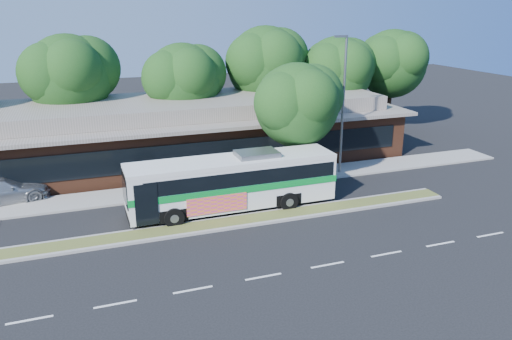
# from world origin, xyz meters

# --- Properties ---
(ground) EXTENTS (120.00, 120.00, 0.00)m
(ground) POSITION_xyz_m (0.00, 0.00, 0.00)
(ground) COLOR black
(ground) RESTS_ON ground
(median_strip) EXTENTS (26.00, 1.10, 0.15)m
(median_strip) POSITION_xyz_m (0.00, 0.60, 0.07)
(median_strip) COLOR #565D27
(median_strip) RESTS_ON ground
(sidewalk) EXTENTS (44.00, 2.60, 0.12)m
(sidewalk) POSITION_xyz_m (0.00, 6.40, 0.06)
(sidewalk) COLOR gray
(sidewalk) RESTS_ON ground
(plaza_building) EXTENTS (33.20, 11.20, 4.45)m
(plaza_building) POSITION_xyz_m (0.00, 12.99, 2.13)
(plaza_building) COLOR #562C1B
(plaza_building) RESTS_ON ground
(lamp_post) EXTENTS (0.93, 0.18, 9.07)m
(lamp_post) POSITION_xyz_m (9.56, 6.00, 4.90)
(lamp_post) COLOR slate
(lamp_post) RESTS_ON ground
(tree_bg_b) EXTENTS (6.69, 6.00, 9.00)m
(tree_bg_b) POSITION_xyz_m (-6.57, 16.14, 6.14)
(tree_bg_b) COLOR black
(tree_bg_b) RESTS_ON ground
(tree_bg_c) EXTENTS (6.24, 5.60, 8.26)m
(tree_bg_c) POSITION_xyz_m (1.40, 15.13, 5.59)
(tree_bg_c) COLOR black
(tree_bg_c) RESTS_ON ground
(tree_bg_d) EXTENTS (6.91, 6.20, 9.37)m
(tree_bg_d) POSITION_xyz_m (8.45, 16.15, 6.42)
(tree_bg_d) COLOR black
(tree_bg_d) RESTS_ON ground
(tree_bg_e) EXTENTS (6.47, 5.80, 8.50)m
(tree_bg_e) POSITION_xyz_m (14.42, 15.14, 5.74)
(tree_bg_e) COLOR black
(tree_bg_e) RESTS_ON ground
(tree_bg_f) EXTENTS (6.69, 6.00, 8.92)m
(tree_bg_f) POSITION_xyz_m (20.43, 16.14, 6.06)
(tree_bg_f) COLOR black
(tree_bg_f) RESTS_ON ground
(transit_bus) EXTENTS (11.53, 2.80, 3.23)m
(transit_bus) POSITION_xyz_m (1.00, 2.40, 1.80)
(transit_bus) COLOR silver
(transit_bus) RESTS_ON ground
(sedan) EXTENTS (5.59, 3.07, 1.54)m
(sedan) POSITION_xyz_m (-11.26, 7.80, 0.77)
(sedan) COLOR #9DA0A3
(sedan) RESTS_ON ground
(sidewalk_tree) EXTENTS (5.73, 5.14, 7.60)m
(sidewalk_tree) POSITION_xyz_m (6.37, 5.42, 5.15)
(sidewalk_tree) COLOR black
(sidewalk_tree) RESTS_ON ground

